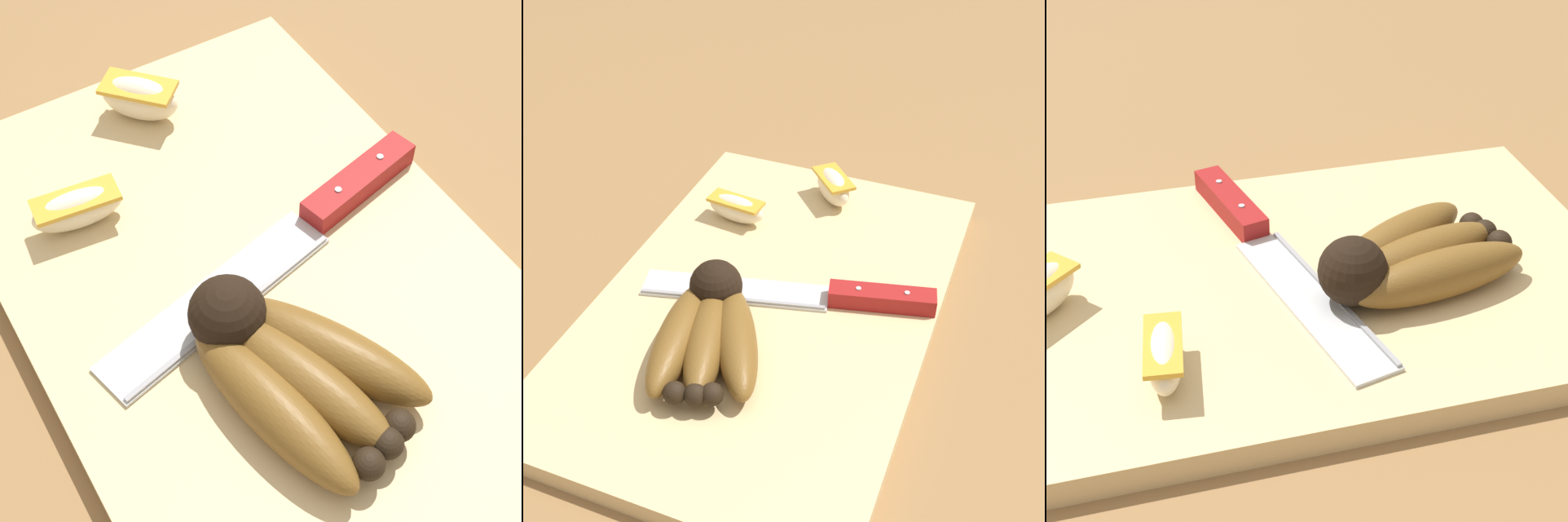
% 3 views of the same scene
% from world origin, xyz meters
% --- Properties ---
extents(ground_plane, '(6.00, 6.00, 0.00)m').
position_xyz_m(ground_plane, '(0.00, 0.00, 0.00)').
color(ground_plane, olive).
extents(cutting_board, '(0.47, 0.31, 0.02)m').
position_xyz_m(cutting_board, '(0.01, 0.01, 0.01)').
color(cutting_board, '#DBBC84').
rests_on(cutting_board, ground_plane).
extents(banana_bunch, '(0.16, 0.13, 0.05)m').
position_xyz_m(banana_bunch, '(0.08, -0.01, 0.04)').
color(banana_bunch, black).
rests_on(banana_bunch, cutting_board).
extents(chefs_knife, '(0.09, 0.28, 0.02)m').
position_xyz_m(chefs_knife, '(-0.01, 0.07, 0.03)').
color(chefs_knife, silver).
rests_on(chefs_knife, cutting_board).
extents(apple_wedge_near, '(0.03, 0.07, 0.03)m').
position_xyz_m(apple_wedge_near, '(-0.10, -0.07, 0.04)').
color(apple_wedge_near, '#F4E5C1').
rests_on(apple_wedge_near, cutting_board).
extents(apple_wedge_middle, '(0.06, 0.06, 0.04)m').
position_xyz_m(apple_wedge_middle, '(-0.18, 0.02, 0.04)').
color(apple_wedge_middle, '#F4E5C1').
rests_on(apple_wedge_middle, cutting_board).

